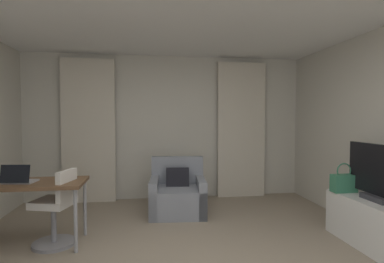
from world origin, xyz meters
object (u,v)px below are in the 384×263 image
(desk_chair, at_px, (57,212))
(tv_console, at_px, (380,226))
(desk, at_px, (21,188))
(laptop, at_px, (19,179))
(tv_flatscreen, at_px, (379,175))
(handbag_primary, at_px, (344,183))
(armchair, at_px, (178,195))

(desk_chair, bearing_deg, tv_console, -10.23)
(desk, height_order, laptop, laptop)
(laptop, distance_m, tv_flatscreen, 4.05)
(desk, height_order, tv_flatscreen, tv_flatscreen)
(laptop, distance_m, handbag_primary, 3.88)
(desk_chair, xyz_separation_m, laptop, (-0.39, -0.03, 0.40))
(tv_flatscreen, relative_size, handbag_primary, 2.57)
(laptop, relative_size, handbag_primary, 0.95)
(tv_console, bearing_deg, desk_chair, 169.77)
(armchair, height_order, tv_flatscreen, tv_flatscreen)
(handbag_primary, bearing_deg, tv_flatscreen, -73.69)
(tv_console, xyz_separation_m, handbag_primary, (-0.13, 0.48, 0.39))
(desk, bearing_deg, tv_console, -9.52)
(handbag_primary, bearing_deg, laptop, 177.79)
(armchair, bearing_deg, tv_console, -38.04)
(desk, relative_size, tv_flatscreen, 1.48)
(tv_flatscreen, distance_m, handbag_primary, 0.48)
(armchair, distance_m, laptop, 2.21)
(laptop, bearing_deg, armchair, 28.50)
(armchair, relative_size, desk_chair, 1.02)
(armchair, xyz_separation_m, tv_console, (2.11, -1.65, -0.01))
(desk_chair, distance_m, tv_flatscreen, 3.69)
(tv_flatscreen, bearing_deg, tv_console, -90.00)
(desk_chair, height_order, tv_flatscreen, tv_flatscreen)
(armchair, relative_size, tv_console, 0.69)
(armchair, bearing_deg, handbag_primary, -30.64)
(laptop, bearing_deg, desk_chair, 3.90)
(desk_chair, height_order, tv_console, desk_chair)
(desk_chair, bearing_deg, desk, 177.18)
(desk_chair, bearing_deg, laptop, -176.10)
(armchair, bearing_deg, desk, -152.57)
(tv_console, xyz_separation_m, tv_flatscreen, (0.00, 0.05, 0.57))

